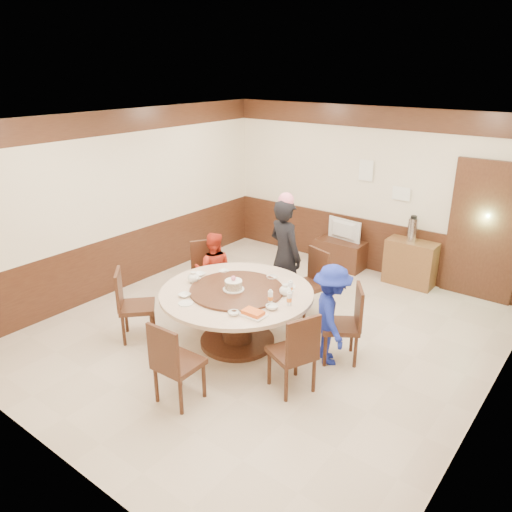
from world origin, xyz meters
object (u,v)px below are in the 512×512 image
Objects in this scene: person_standing at (285,256)px; thermos at (412,230)px; tv_stand at (341,254)px; television at (342,230)px; shrimp_platter at (253,313)px; person_blue at (331,315)px; banquet_table at (237,306)px; birthday_cake at (234,285)px; side_cabinet at (411,263)px; person_red at (213,270)px.

person_standing reaches higher than thermos.
television is at bearing 180.00° from tv_stand.
shrimp_platter reaches higher than tv_stand.
person_standing is 1.98× the size of tv_stand.
thermos is (1.23, 0.03, 0.69)m from tv_stand.
shrimp_platter is 0.45× the size of television.
person_standing is 1.34× the size of person_blue.
banquet_table is 3.38m from thermos.
birthday_cake is 3.44m from side_cabinet.
person_standing is at bearing 93.39° from birthday_cake.
person_red is 2.66m from tv_stand.
television is 1.26m from thermos.
person_blue reaches higher than banquet_table.
person_red is at bearing 49.51° from person_standing.
banquet_table is at bearing -107.66° from thermos.
thermos is (2.00, 2.56, 0.36)m from person_red.
thermos is (1.23, 0.03, 0.25)m from television.
person_red is 3.05× the size of thermos.
person_red is 3.27m from thermos.
tv_stand is at bearing -69.01° from person_standing.
person_standing is 4.43× the size of thermos.
person_blue is at bearing 19.21° from birthday_cake.
shrimp_platter is 3.69m from tv_stand.
banquet_table is at bearing 110.50° from person_red.
thermos is at bearing -101.72° from person_standing.
thermos is at bearing 72.34° from banquet_table.
person_red is 1.87m from shrimp_platter.
person_standing is 1.51m from person_blue.
person_blue is 0.98m from shrimp_platter.
shrimp_platter is (0.57, -0.40, 0.24)m from banquet_table.
person_red is 4.28× the size of birthday_cake.
person_blue is (1.16, 0.37, 0.10)m from banquet_table.
banquet_table is 2.92× the size of television.
banquet_table reaches higher than tv_stand.
television is 1.75× the size of thermos.
person_standing reaches higher than person_red.
side_cabinet is (1.27, 0.03, 0.12)m from tv_stand.
television is at bearing -69.01° from person_standing.
television is at bearing 93.62° from birthday_cake.
birthday_cake is 0.34× the size of side_cabinet.
banquet_table is 6.47× the size of shrimp_platter.
banquet_table is at bearing -108.20° from side_cabinet.
person_standing is 1.24m from birthday_cake.
tv_stand is 1.06× the size of side_cabinet.
tv_stand is (-0.13, 1.97, -0.59)m from person_standing.
person_standing is 6.23× the size of birthday_cake.
thermos reaches higher than television.
thermos reaches higher than banquet_table.
person_blue is 3.31× the size of thermos.
person_blue reaches higher than shrimp_platter.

